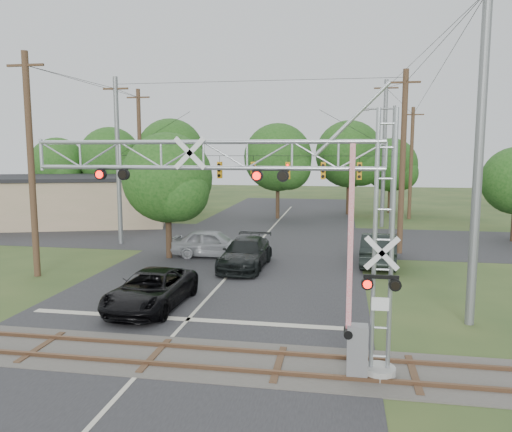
% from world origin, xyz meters
% --- Properties ---
extents(ground, '(160.00, 160.00, 0.00)m').
position_xyz_m(ground, '(0.00, 0.00, 0.00)').
color(ground, '#2D4520').
rests_on(ground, ground).
extents(road_main, '(14.00, 90.00, 0.02)m').
position_xyz_m(road_main, '(0.00, 10.00, 0.01)').
color(road_main, '#27272A').
rests_on(road_main, ground).
extents(road_cross, '(90.00, 12.00, 0.02)m').
position_xyz_m(road_cross, '(0.00, 24.00, 0.01)').
color(road_cross, '#27272A').
rests_on(road_cross, ground).
extents(railroad_track, '(90.00, 3.20, 0.17)m').
position_xyz_m(railroad_track, '(0.00, 2.00, 0.03)').
color(railroad_track, '#44413B').
rests_on(railroad_track, ground).
extents(crossing_gantry, '(10.95, 0.99, 7.71)m').
position_xyz_m(crossing_gantry, '(3.75, 1.63, 4.74)').
color(crossing_gantry, '#989893').
rests_on(crossing_gantry, ground).
extents(traffic_signal_span, '(19.34, 0.36, 11.50)m').
position_xyz_m(traffic_signal_span, '(0.88, 20.00, 5.65)').
color(traffic_signal_span, gray).
rests_on(traffic_signal_span, ground).
extents(pickup_black, '(2.75, 5.64, 1.55)m').
position_xyz_m(pickup_black, '(-1.99, 6.74, 0.77)').
color(pickup_black, black).
rests_on(pickup_black, ground).
extents(car_dark, '(2.49, 5.80, 1.66)m').
position_xyz_m(car_dark, '(0.55, 14.41, 0.83)').
color(car_dark, black).
rests_on(car_dark, ground).
extents(sedan_silver, '(5.05, 2.10, 1.71)m').
position_xyz_m(sedan_silver, '(-2.02, 16.91, 0.85)').
color(sedan_silver, '#9B9EA3').
rests_on(sedan_silver, ground).
extents(suv_dark, '(2.44, 5.73, 1.84)m').
position_xyz_m(suv_dark, '(7.99, 16.54, 0.92)').
color(suv_dark, black).
rests_on(suv_dark, ground).
extents(commercial_building, '(20.29, 14.48, 4.28)m').
position_xyz_m(commercial_building, '(-18.76, 28.13, 2.15)').
color(commercial_building, '#9C8C68').
rests_on(commercial_building, ground).
extents(streetlight, '(2.65, 0.28, 9.92)m').
position_xyz_m(streetlight, '(9.39, 27.36, 5.55)').
color(streetlight, gray).
rests_on(streetlight, ground).
extents(utility_poles, '(25.43, 30.30, 12.81)m').
position_xyz_m(utility_poles, '(2.31, 22.33, 6.02)').
color(utility_poles, '#473320').
rests_on(utility_poles, ground).
extents(treeline, '(55.99, 30.66, 9.85)m').
position_xyz_m(treeline, '(0.77, 34.05, 5.77)').
color(treeline, '#3C2A1B').
rests_on(treeline, ground).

